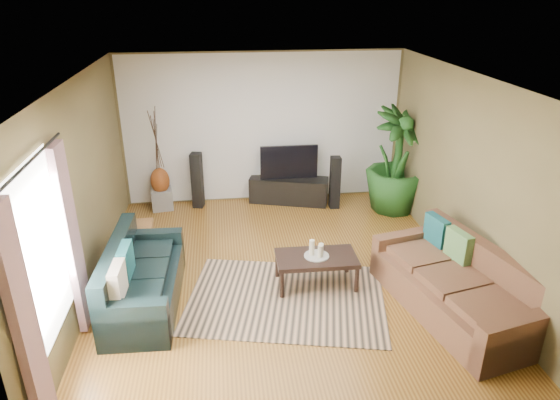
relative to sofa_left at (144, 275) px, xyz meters
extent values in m
plane|color=olive|center=(1.78, 0.47, -0.42)|extent=(5.50, 5.50, 0.00)
plane|color=white|center=(1.78, 0.47, 2.28)|extent=(5.50, 5.50, 0.00)
plane|color=brown|center=(1.78, 3.22, 0.93)|extent=(5.00, 0.00, 5.00)
plane|color=brown|center=(1.78, -2.28, 0.93)|extent=(5.00, 0.00, 5.00)
plane|color=brown|center=(-0.72, 0.47, 0.92)|extent=(0.00, 5.50, 5.50)
plane|color=brown|center=(4.28, 0.47, 0.92)|extent=(0.00, 5.50, 5.50)
plane|color=white|center=(1.78, 3.21, 0.93)|extent=(4.90, 0.00, 4.90)
plane|color=white|center=(-0.70, -1.13, 0.97)|extent=(0.00, 1.80, 1.80)
cube|color=gray|center=(-0.65, -1.88, 0.72)|extent=(0.08, 0.35, 2.20)
cube|color=gray|center=(-0.65, -0.38, 0.72)|extent=(0.08, 0.35, 2.20)
cylinder|color=black|center=(-0.65, -1.13, 1.87)|extent=(0.03, 1.90, 0.03)
cube|color=black|center=(0.00, 0.00, 0.00)|extent=(0.87, 1.89, 0.85)
cube|color=brown|center=(3.75, -0.62, 0.00)|extent=(1.48, 2.40, 0.85)
cube|color=tan|center=(1.77, -0.12, -0.42)|extent=(2.82, 2.26, 0.01)
cube|color=black|center=(2.21, 0.17, -0.21)|extent=(1.07, 0.59, 0.44)
cylinder|color=#9C9B96|center=(2.21, 0.17, 0.02)|extent=(0.33, 0.33, 0.01)
cylinder|color=white|center=(2.15, 0.20, 0.13)|extent=(0.07, 0.07, 0.21)
cylinder|color=beige|center=(2.25, 0.13, 0.11)|extent=(0.07, 0.07, 0.16)
cylinder|color=beige|center=(2.28, 0.23, 0.09)|extent=(0.07, 0.07, 0.14)
cube|color=black|center=(2.23, 2.97, -0.19)|extent=(1.48, 0.81, 0.47)
cube|color=black|center=(2.23, 2.97, 0.35)|extent=(1.04, 0.06, 0.61)
cube|color=black|center=(0.58, 2.97, 0.08)|extent=(0.22, 0.24, 1.01)
cube|color=black|center=(3.02, 2.64, 0.05)|extent=(0.18, 0.20, 0.96)
imported|color=#1A4717|center=(4.03, 2.41, 0.49)|extent=(1.43, 1.43, 1.83)
cylinder|color=black|center=(4.03, 2.41, -0.29)|extent=(0.34, 0.34, 0.26)
cube|color=gray|center=(-0.07, 2.97, -0.24)|extent=(0.42, 0.42, 0.37)
ellipsoid|color=brown|center=(-0.07, 2.97, 0.11)|extent=(0.33, 0.33, 0.47)
cube|color=#975E31|center=(-0.26, 1.32, -0.19)|extent=(0.47, 0.47, 0.48)
camera|label=1|loc=(1.02, -5.46, 3.31)|focal=32.00mm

